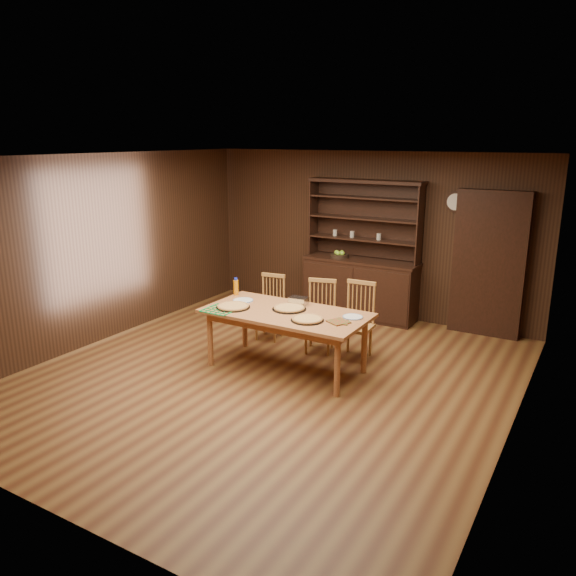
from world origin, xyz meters
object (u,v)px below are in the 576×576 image
Objects in this scene: chair_right at (358,317)px; china_hutch at (361,280)px; dining_table at (286,317)px; chair_left at (271,305)px; chair_center at (321,313)px; juice_bottle at (236,287)px.

china_hutch is at bearing 109.44° from chair_right.
chair_right is (0.59, 0.84, -0.14)m from dining_table.
china_hutch reaches higher than chair_left.
chair_right is (0.53, 0.03, 0.02)m from chair_center.
chair_left is at bearing 130.94° from dining_table.
china_hutch is 2.24× the size of chair_center.
chair_center is at bearing -179.71° from chair_right.
chair_left is at bearing 159.39° from chair_center.
china_hutch is at bearing 67.01° from juice_bottle.
juice_bottle is at bearing 162.39° from dining_table.
china_hutch is 2.44m from dining_table.
dining_table is (0.05, -2.44, 0.08)m from china_hutch.
china_hutch is at bearing 57.10° from chair_left.
dining_table is at bearing -88.71° from china_hutch.
chair_left is at bearing 175.39° from chair_right.
chair_left is (-0.77, 0.89, -0.19)m from dining_table.
china_hutch is 1.72m from chair_right.
chair_left is 1.37m from chair_right.
china_hutch is 2.16× the size of chair_right.
juice_bottle is (-0.90, -2.13, 0.26)m from china_hutch.
chair_right is (1.36, -0.05, 0.05)m from chair_left.
chair_center is (0.12, -1.62, -0.08)m from china_hutch.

